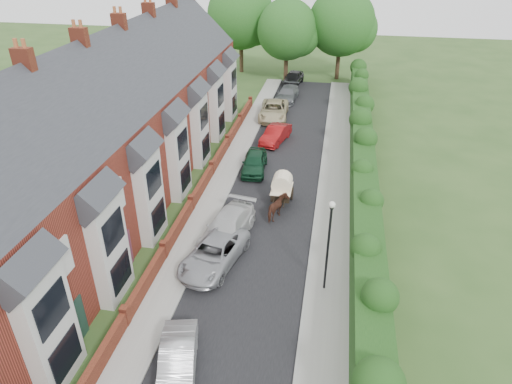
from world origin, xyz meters
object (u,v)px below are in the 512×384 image
car_white (227,227)px  car_beige (274,110)px  car_silver_a (178,361)px  horse (278,208)px  lamppost (329,236)px  car_red (276,134)px  horse_cart (282,186)px  car_silver_b (214,253)px  car_green (254,162)px  car_grey (287,94)px  car_black (293,78)px

car_white → car_beige: size_ratio=0.94×
car_silver_a → horse: horse is taller
lamppost → car_red: 18.67m
car_white → lamppost: bearing=-20.6°
horse → horse_cart: horse_cart is taller
car_silver_a → car_silver_b: (-0.34, 7.02, 0.04)m
car_green → car_silver_a: bearing=-93.3°
car_beige → horse_cart: 15.68m
car_beige → car_grey: (0.66, 5.49, -0.07)m
car_green → horse_cart: horse_cart is taller
car_silver_a → car_green: size_ratio=0.96×
lamppost → car_silver_a: bearing=-132.8°
car_white → horse_cart: horse_cart is taller
lamppost → car_black: (-5.33, 34.60, -2.53)m
car_red → car_black: 16.80m
lamppost → horse_cart: size_ratio=1.72×
car_beige → horse: size_ratio=3.09×
car_white → car_grey: bearing=98.9°
car_white → car_black: (0.46, 31.17, 0.01)m
car_grey → horse: horse is taller
car_silver_a → car_beige: car_beige is taller
car_silver_b → car_green: 11.20m
car_silver_a → car_red: 23.83m
car_red → car_green: bearing=-84.4°
car_white → horse_cart: bearing=70.3°
car_grey → car_black: car_black is taller
car_black → car_beige: bearing=-85.1°
car_black → car_grey: bearing=-81.7°
car_white → car_black: 31.18m
car_silver_a → car_black: (0.25, 40.62, 0.11)m
car_silver_a → car_beige: (-0.40, 29.42, 0.11)m
lamppost → car_grey: 29.49m
car_silver_b → car_red: car_silver_b is taller
car_green → horse: bearing=-71.2°
car_red → horse_cart: 10.00m
car_silver_a → horse: 12.29m
lamppost → horse: 7.28m
car_white → car_red: car_white is taller
car_silver_a → car_red: (0.58, 23.82, 0.03)m
lamppost → car_green: (-5.80, 12.20, -2.58)m
car_silver_a → car_grey: 34.91m
lamppost → car_green: bearing=115.4°
car_red → car_grey: size_ratio=0.87×
car_red → car_silver_b: bearing=-79.4°
lamppost → car_red: lamppost is taller
car_silver_b → horse: (2.73, 5.03, 0.05)m
car_silver_b → car_white: bearing=99.2°
car_beige → horse: (2.79, -17.37, -0.01)m
horse_cart → lamppost: bearing=-68.2°
car_silver_b → car_white: car_white is taller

